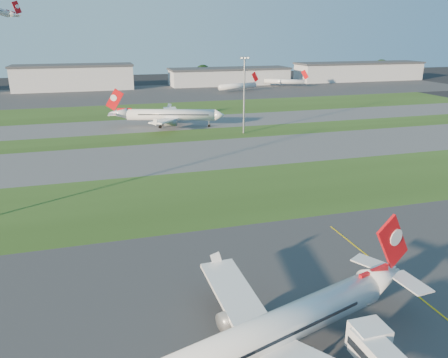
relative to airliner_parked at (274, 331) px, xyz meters
name	(u,v)px	position (x,y,z in m)	size (l,w,h in m)	color
ground	(424,338)	(18.13, -1.19, -4.01)	(700.00, 700.00, 0.00)	black
apron_near	(424,338)	(18.13, -1.19, -4.00)	(300.00, 70.00, 0.01)	#333335
grass_strip_a	(261,190)	(18.13, 50.81, -4.00)	(300.00, 34.00, 0.01)	#2A4316
taxiway_a	(220,153)	(18.13, 83.81, -4.00)	(300.00, 32.00, 0.01)	#515154
grass_strip_b	(200,135)	(18.13, 108.81, -4.00)	(300.00, 18.00, 0.01)	#2A4316
taxiway_b	(187,123)	(18.13, 130.81, -4.00)	(300.00, 26.00, 0.01)	#515154
grass_strip_c	(173,109)	(18.13, 163.81, -4.00)	(300.00, 40.00, 0.01)	#2A4316
apron_far	(155,93)	(18.13, 223.81, -4.00)	(400.00, 80.00, 0.01)	#333335
airliner_parked	(274,331)	(0.00, 0.00, 0.00)	(35.53, 29.91, 11.41)	white
airliner_taxiing	(170,115)	(10.49, 124.88, 0.41)	(39.01, 32.89, 12.58)	white
mini_jet_near	(238,86)	(66.89, 216.61, -0.73)	(27.81, 10.80, 9.48)	white
mini_jet_far	(285,81)	(104.36, 232.69, -0.73)	(25.45, 16.14, 9.48)	white
light_mast_centre	(244,90)	(33.13, 106.81, 10.81)	(3.20, 0.70, 25.80)	gray
hangar_west	(74,77)	(-26.87, 253.81, 3.63)	(71.40, 23.00, 15.20)	#ADAFB5
hangar_east	(230,76)	(73.13, 253.81, 1.63)	(81.60, 23.00, 11.20)	#ADAFB5
hangar_far_east	(359,71)	(173.13, 253.81, 2.63)	(96.90, 23.00, 13.20)	#ADAFB5
tree_mid_west	(115,77)	(-1.87, 264.81, 1.83)	(9.90, 9.90, 10.80)	black
tree_mid_east	(203,73)	(58.13, 267.81, 2.81)	(11.55, 11.55, 12.60)	black
tree_east	(302,72)	(133.13, 265.81, 2.15)	(10.45, 10.45, 11.40)	black
tree_far_east	(381,68)	(203.13, 269.81, 3.46)	(12.65, 12.65, 13.80)	black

